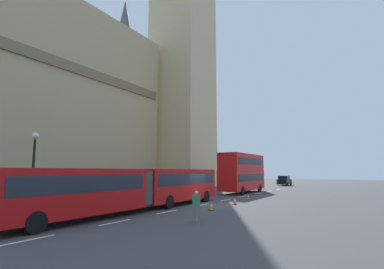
# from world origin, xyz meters

# --- Properties ---
(ground_plane) EXTENTS (160.00, 160.00, 0.00)m
(ground_plane) POSITION_xyz_m (0.00, 0.00, 0.00)
(ground_plane) COLOR #424244
(lane_centre_marking) EXTENTS (39.00, 0.16, 0.01)m
(lane_centre_marking) POSITION_xyz_m (3.90, 0.00, 0.00)
(lane_centre_marking) COLOR silver
(lane_centre_marking) RESTS_ON ground_plane
(articulated_bus) EXTENTS (18.70, 2.54, 2.90)m
(articulated_bus) POSITION_xyz_m (-6.19, 1.99, 1.75)
(articulated_bus) COLOR #B20F0F
(articulated_bus) RESTS_ON ground_plane
(double_decker_bus) EXTENTS (9.66, 2.54, 4.90)m
(double_decker_bus) POSITION_xyz_m (13.23, 2.00, 2.71)
(double_decker_bus) COLOR red
(double_decker_bus) RESTS_ON ground_plane
(sedan_lead) EXTENTS (4.40, 1.86, 1.85)m
(sedan_lead) POSITION_xyz_m (34.69, 2.17, 0.91)
(sedan_lead) COLOR black
(sedan_lead) RESTS_ON ground_plane
(traffic_cone_west) EXTENTS (0.36, 0.36, 0.58)m
(traffic_cone_west) POSITION_xyz_m (-2.96, -2.13, 0.28)
(traffic_cone_west) COLOR black
(traffic_cone_west) RESTS_ON ground_plane
(traffic_cone_middle) EXTENTS (0.36, 0.36, 0.58)m
(traffic_cone_middle) POSITION_xyz_m (1.13, -2.16, 0.28)
(traffic_cone_middle) COLOR black
(traffic_cone_middle) RESTS_ON ground_plane
(traffic_cone_east) EXTENTS (0.36, 0.36, 0.58)m
(traffic_cone_east) POSITION_xyz_m (5.23, -1.77, 0.28)
(traffic_cone_east) COLOR black
(traffic_cone_east) RESTS_ON ground_plane
(street_lamp) EXTENTS (0.44, 0.44, 5.27)m
(street_lamp) POSITION_xyz_m (-11.02, 6.50, 3.06)
(street_lamp) COLOR black
(street_lamp) RESTS_ON ground_plane
(pedestrian_near_cones) EXTENTS (0.38, 0.46, 1.69)m
(pedestrian_near_cones) POSITION_xyz_m (-7.60, -3.73, 0.91)
(pedestrian_near_cones) COLOR #726651
(pedestrian_near_cones) RESTS_ON ground_plane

